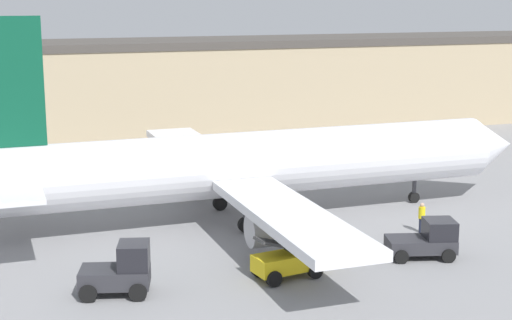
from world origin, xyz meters
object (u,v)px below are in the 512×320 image
Objects in this scene: ground_crew_worker at (422,217)px; belt_loader_truck at (292,255)px; airplane at (240,164)px; baggage_tug at (427,240)px; pushback_tug at (121,271)px.

belt_loader_truck is at bearing 85.05° from ground_crew_worker.
baggage_tug is at bearing -54.61° from airplane.
airplane is 13.40m from pushback_tug.
belt_loader_truck is at bearing -94.43° from airplane.
pushback_tug is at bearing -133.22° from airplane.
ground_crew_worker is at bearing 14.38° from belt_loader_truck.
airplane is at bearing 76.86° from belt_loader_truck.
airplane reaches higher than ground_crew_worker.
baggage_tug reaches higher than ground_crew_worker.
ground_crew_worker is 4.38m from baggage_tug.
belt_loader_truck is 0.99× the size of pushback_tug.
airplane is 21.58× the size of ground_crew_worker.
ground_crew_worker is 0.50× the size of pushback_tug.
pushback_tug is (-18.03, -3.85, 0.18)m from ground_crew_worker.
baggage_tug is (7.12, -9.76, -2.53)m from airplane.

